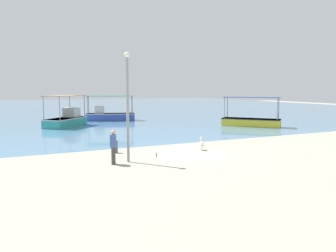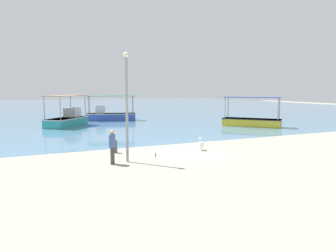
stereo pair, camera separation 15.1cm
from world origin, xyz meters
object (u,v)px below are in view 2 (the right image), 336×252
fishing_boat_far_right (252,121)px  pelican (201,144)px  mooring_bollard (115,146)px  fisherman_standing (112,146)px  fishing_boat_outer (110,115)px  glass_bottle (156,155)px  fishing_boat_near_left (67,119)px  lamp_post (127,101)px

fishing_boat_far_right → pelican: (-10.62, -8.54, -0.19)m
mooring_bollard → fisherman_standing: (-0.86, -2.70, 0.50)m
mooring_bollard → fisherman_standing: fisherman_standing is taller
fishing_boat_outer → mooring_bollard: bearing=-103.9°
fisherman_standing → glass_bottle: size_ratio=6.26×
mooring_bollard → glass_bottle: (1.69, -2.04, -0.30)m
fishing_boat_near_left → fishing_boat_far_right: (16.21, -7.62, -0.12)m
fishing_boat_outer → glass_bottle: bearing=-98.0°
fishing_boat_outer → lamp_post: lamp_post is taller
pelican → glass_bottle: size_ratio=2.96×
fishing_boat_near_left → pelican: 17.10m
fishing_boat_far_right → lamp_post: lamp_post is taller
pelican → lamp_post: size_ratio=0.15×
mooring_bollard → fisherman_standing: bearing=-107.8°
lamp_post → fisherman_standing: lamp_post is taller
lamp_post → glass_bottle: (1.73, 0.48, -2.98)m
fishing_boat_outer → fisherman_standing: bearing=-104.4°
fishing_boat_near_left → fishing_boat_far_right: size_ratio=0.95×
fishing_boat_far_right → fishing_boat_near_left: bearing=154.8°
fishing_boat_far_right → mooring_bollard: bearing=-155.3°
mooring_bollard → glass_bottle: 2.66m
lamp_post → fisherman_standing: size_ratio=3.23×
fishing_boat_outer → pelican: size_ratio=7.14×
pelican → lamp_post: (-4.95, -1.13, 2.71)m
lamp_post → glass_bottle: lamp_post is taller
lamp_post → fisherman_standing: bearing=-167.5°
fishing_boat_far_right → glass_bottle: bearing=-146.4°
fishing_boat_near_left → lamp_post: bearing=-87.9°
mooring_bollard → fisherman_standing: size_ratio=0.46×
fisherman_standing → lamp_post: bearing=12.5°
fishing_boat_near_left → lamp_post: size_ratio=0.90×
fishing_boat_near_left → glass_bottle: (2.36, -16.81, -0.58)m
fishing_boat_far_right → fisherman_standing: size_ratio=3.04×
lamp_post → fishing_boat_near_left: bearing=92.1°
glass_bottle → fishing_boat_far_right: bearing=33.6°
fishing_boat_near_left → fishing_boat_outer: (5.29, 3.92, -0.04)m
fishing_boat_far_right → lamp_post: bearing=-148.2°
fishing_boat_near_left → fishing_boat_far_right: 17.91m
fishing_boat_outer → mooring_bollard: (-4.61, -18.69, -0.23)m
fishing_boat_far_right → pelican: bearing=-141.2°
lamp_post → fishing_boat_outer: bearing=77.6°
fishing_boat_far_right → lamp_post: size_ratio=0.94×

